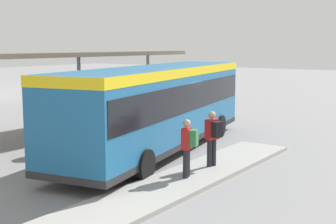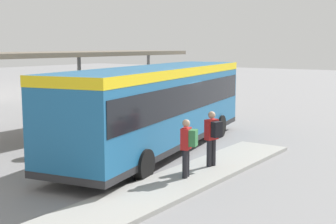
{
  "view_description": "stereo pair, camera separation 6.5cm",
  "coord_description": "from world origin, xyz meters",
  "px_view_note": "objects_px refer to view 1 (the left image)",
  "views": [
    {
      "loc": [
        -13.26,
        -9.67,
        3.77
      ],
      "look_at": [
        0.56,
        0.0,
        1.36
      ],
      "focal_mm": 50.0,
      "sensor_mm": 36.0,
      "label": 1
    },
    {
      "loc": [
        -13.22,
        -9.72,
        3.77
      ],
      "look_at": [
        0.56,
        0.0,
        1.36
      ],
      "focal_mm": 50.0,
      "sensor_mm": 36.0,
      "label": 2
    }
  ],
  "objects_px": {
    "bicycle_black": "(211,110)",
    "bicycle_green": "(183,108)",
    "potted_planter_near_shelter": "(61,134)",
    "pedestrian_companion": "(188,144)",
    "bicycle_orange": "(172,106)",
    "pedestrian_waiting": "(213,135)",
    "city_bus": "(159,102)",
    "bicycle_red": "(199,109)"
  },
  "relations": [
    {
      "from": "city_bus",
      "to": "pedestrian_companion",
      "type": "height_order",
      "value": "city_bus"
    },
    {
      "from": "bicycle_red",
      "to": "bicycle_green",
      "type": "distance_m",
      "value": 0.87
    },
    {
      "from": "pedestrian_companion",
      "to": "bicycle_black",
      "type": "bearing_deg",
      "value": -79.86
    },
    {
      "from": "bicycle_green",
      "to": "potted_planter_near_shelter",
      "type": "height_order",
      "value": "potted_planter_near_shelter"
    },
    {
      "from": "bicycle_orange",
      "to": "potted_planter_near_shelter",
      "type": "relative_size",
      "value": 1.27
    },
    {
      "from": "pedestrian_companion",
      "to": "bicycle_black",
      "type": "relative_size",
      "value": 0.91
    },
    {
      "from": "city_bus",
      "to": "bicycle_orange",
      "type": "distance_m",
      "value": 9.7
    },
    {
      "from": "city_bus",
      "to": "pedestrian_companion",
      "type": "distance_m",
      "value": 3.92
    },
    {
      "from": "bicycle_black",
      "to": "bicycle_green",
      "type": "distance_m",
      "value": 1.68
    },
    {
      "from": "pedestrian_companion",
      "to": "potted_planter_near_shelter",
      "type": "height_order",
      "value": "pedestrian_companion"
    },
    {
      "from": "pedestrian_waiting",
      "to": "pedestrian_companion",
      "type": "height_order",
      "value": "pedestrian_waiting"
    },
    {
      "from": "bicycle_black",
      "to": "potted_planter_near_shelter",
      "type": "height_order",
      "value": "potted_planter_near_shelter"
    },
    {
      "from": "bicycle_black",
      "to": "bicycle_red",
      "type": "bearing_deg",
      "value": -14.2
    },
    {
      "from": "city_bus",
      "to": "bicycle_black",
      "type": "bearing_deg",
      "value": 5.96
    },
    {
      "from": "city_bus",
      "to": "bicycle_red",
      "type": "xyz_separation_m",
      "value": [
        8.29,
        3.37,
        -1.44
      ]
    },
    {
      "from": "bicycle_red",
      "to": "city_bus",
      "type": "bearing_deg",
      "value": -70.04
    },
    {
      "from": "pedestrian_waiting",
      "to": "potted_planter_near_shelter",
      "type": "xyz_separation_m",
      "value": [
        -1.16,
        5.42,
        -0.38
      ]
    },
    {
      "from": "bicycle_red",
      "to": "pedestrian_companion",
      "type": "bearing_deg",
      "value": -62.3
    },
    {
      "from": "city_bus",
      "to": "pedestrian_waiting",
      "type": "height_order",
      "value": "city_bus"
    },
    {
      "from": "pedestrian_waiting",
      "to": "bicycle_green",
      "type": "xyz_separation_m",
      "value": [
        9.18,
        7.04,
        -0.74
      ]
    },
    {
      "from": "potted_planter_near_shelter",
      "to": "bicycle_orange",
      "type": "bearing_deg",
      "value": 13.26
    },
    {
      "from": "city_bus",
      "to": "bicycle_red",
      "type": "distance_m",
      "value": 9.07
    },
    {
      "from": "bicycle_black",
      "to": "bicycle_orange",
      "type": "height_order",
      "value": "bicycle_black"
    },
    {
      "from": "city_bus",
      "to": "potted_planter_near_shelter",
      "type": "height_order",
      "value": "city_bus"
    },
    {
      "from": "bicycle_black",
      "to": "bicycle_green",
      "type": "height_order",
      "value": "bicycle_black"
    },
    {
      "from": "bicycle_orange",
      "to": "potted_planter_near_shelter",
      "type": "distance_m",
      "value": 10.74
    },
    {
      "from": "city_bus",
      "to": "pedestrian_waiting",
      "type": "xyz_separation_m",
      "value": [
        -1.12,
        -2.83,
        -0.69
      ]
    },
    {
      "from": "city_bus",
      "to": "bicycle_red",
      "type": "bearing_deg",
      "value": 10.94
    },
    {
      "from": "bicycle_green",
      "to": "bicycle_black",
      "type": "bearing_deg",
      "value": -4.01
    },
    {
      "from": "bicycle_green",
      "to": "bicycle_orange",
      "type": "bearing_deg",
      "value": 162.98
    },
    {
      "from": "pedestrian_companion",
      "to": "pedestrian_waiting",
      "type": "bearing_deg",
      "value": -105.08
    },
    {
      "from": "bicycle_green",
      "to": "bicycle_orange",
      "type": "height_order",
      "value": "bicycle_orange"
    },
    {
      "from": "bicycle_green",
      "to": "bicycle_orange",
      "type": "xyz_separation_m",
      "value": [
        0.11,
        0.84,
        0.02
      ]
    },
    {
      "from": "bicycle_black",
      "to": "pedestrian_waiting",
      "type": "bearing_deg",
      "value": 111.04
    },
    {
      "from": "pedestrian_waiting",
      "to": "bicycle_black",
      "type": "bearing_deg",
      "value": -46.39
    },
    {
      "from": "bicycle_red",
      "to": "potted_planter_near_shelter",
      "type": "xyz_separation_m",
      "value": [
        -10.58,
        -0.78,
        0.38
      ]
    },
    {
      "from": "pedestrian_companion",
      "to": "bicycle_green",
      "type": "xyz_separation_m",
      "value": [
        10.62,
        7.08,
        -0.71
      ]
    },
    {
      "from": "bicycle_black",
      "to": "potted_planter_near_shelter",
      "type": "relative_size",
      "value": 1.32
    },
    {
      "from": "city_bus",
      "to": "potted_planter_near_shelter",
      "type": "distance_m",
      "value": 3.62
    },
    {
      "from": "pedestrian_companion",
      "to": "bicycle_green",
      "type": "bearing_deg",
      "value": -72.79
    },
    {
      "from": "pedestrian_companion",
      "to": "bicycle_green",
      "type": "height_order",
      "value": "pedestrian_companion"
    },
    {
      "from": "pedestrian_waiting",
      "to": "potted_planter_near_shelter",
      "type": "bearing_deg",
      "value": 25.8
    }
  ]
}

